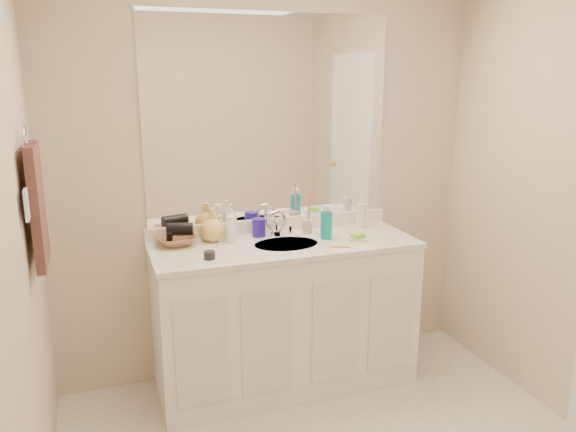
# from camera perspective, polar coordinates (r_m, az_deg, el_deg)

# --- Properties ---
(wall_back) EXTENTS (2.60, 0.02, 2.40)m
(wall_back) POSITION_cam_1_polar(r_m,az_deg,el_deg) (3.39, -1.83, 3.73)
(wall_back) COLOR beige
(wall_back) RESTS_ON floor
(wall_left) EXTENTS (0.02, 2.60, 2.40)m
(wall_left) POSITION_cam_1_polar(r_m,az_deg,el_deg) (2.00, -26.93, -5.34)
(wall_left) COLOR beige
(wall_left) RESTS_ON floor
(vanity_cabinet) EXTENTS (1.50, 0.55, 0.85)m
(vanity_cabinet) POSITION_cam_1_polar(r_m,az_deg,el_deg) (3.37, -0.29, -10.14)
(vanity_cabinet) COLOR white
(vanity_cabinet) RESTS_ON floor
(countertop) EXTENTS (1.52, 0.57, 0.03)m
(countertop) POSITION_cam_1_polar(r_m,az_deg,el_deg) (3.22, -0.30, -2.99)
(countertop) COLOR white
(countertop) RESTS_ON vanity_cabinet
(backsplash) EXTENTS (1.52, 0.03, 0.08)m
(backsplash) POSITION_cam_1_polar(r_m,az_deg,el_deg) (3.44, -1.72, -0.90)
(backsplash) COLOR white
(backsplash) RESTS_ON countertop
(sink_basin) EXTENTS (0.37, 0.37, 0.02)m
(sink_basin) POSITION_cam_1_polar(r_m,az_deg,el_deg) (3.20, -0.18, -3.04)
(sink_basin) COLOR #BBB1A3
(sink_basin) RESTS_ON countertop
(faucet) EXTENTS (0.02, 0.02, 0.11)m
(faucet) POSITION_cam_1_polar(r_m,az_deg,el_deg) (3.34, -1.20, -1.08)
(faucet) COLOR silver
(faucet) RESTS_ON countertop
(mirror) EXTENTS (1.48, 0.01, 1.20)m
(mirror) POSITION_cam_1_polar(r_m,az_deg,el_deg) (3.34, -1.85, 9.80)
(mirror) COLOR white
(mirror) RESTS_ON wall_back
(blue_mug) EXTENTS (0.08, 0.08, 0.11)m
(blue_mug) POSITION_cam_1_polar(r_m,az_deg,el_deg) (3.33, -2.98, -1.17)
(blue_mug) COLOR #24169B
(blue_mug) RESTS_ON countertop
(tan_cup) EXTENTS (0.08, 0.08, 0.08)m
(tan_cup) POSITION_cam_1_polar(r_m,az_deg,el_deg) (3.40, 1.98, -1.08)
(tan_cup) COLOR #C9BB8E
(tan_cup) RESTS_ON countertop
(toothbrush) EXTENTS (0.01, 0.04, 0.22)m
(toothbrush) POSITION_cam_1_polar(r_m,az_deg,el_deg) (3.37, 2.15, 0.72)
(toothbrush) COLOR #FF439F
(toothbrush) RESTS_ON tan_cup
(mouthwash_bottle) EXTENTS (0.08, 0.08, 0.16)m
(mouthwash_bottle) POSITION_cam_1_polar(r_m,az_deg,el_deg) (3.28, 3.91, -0.93)
(mouthwash_bottle) COLOR #0D9C8D
(mouthwash_bottle) RESTS_ON countertop
(clear_pump_bottle) EXTENTS (0.07, 0.07, 0.15)m
(clear_pump_bottle) POSITION_cam_1_polar(r_m,az_deg,el_deg) (3.55, 7.41, 0.05)
(clear_pump_bottle) COLOR white
(clear_pump_bottle) RESTS_ON countertop
(soap_dish) EXTENTS (0.14, 0.13, 0.01)m
(soap_dish) POSITION_cam_1_polar(r_m,az_deg,el_deg) (3.29, 7.14, -2.30)
(soap_dish) COLOR silver
(soap_dish) RESTS_ON countertop
(green_soap) EXTENTS (0.09, 0.07, 0.03)m
(green_soap) POSITION_cam_1_polar(r_m,az_deg,el_deg) (3.29, 7.15, -2.00)
(green_soap) COLOR #87CA31
(green_soap) RESTS_ON soap_dish
(orange_comb) EXTENTS (0.11, 0.06, 0.00)m
(orange_comb) POSITION_cam_1_polar(r_m,az_deg,el_deg) (3.15, 5.36, -3.13)
(orange_comb) COLOR orange
(orange_comb) RESTS_ON countertop
(dark_jar) EXTENTS (0.08, 0.08, 0.04)m
(dark_jar) POSITION_cam_1_polar(r_m,az_deg,el_deg) (2.96, -7.98, -3.95)
(dark_jar) COLOR black
(dark_jar) RESTS_ON countertop
(extra_white_bottle) EXTENTS (0.06, 0.06, 0.16)m
(extra_white_bottle) POSITION_cam_1_polar(r_m,az_deg,el_deg) (3.21, -5.86, -1.38)
(extra_white_bottle) COLOR white
(extra_white_bottle) RESTS_ON countertop
(soap_bottle_white) EXTENTS (0.08, 0.08, 0.20)m
(soap_bottle_white) POSITION_cam_1_polar(r_m,az_deg,el_deg) (3.32, -5.81, -0.47)
(soap_bottle_white) COLOR white
(soap_bottle_white) RESTS_ON countertop
(soap_bottle_cream) EXTENTS (0.08, 0.09, 0.15)m
(soap_bottle_cream) POSITION_cam_1_polar(r_m,az_deg,el_deg) (3.26, -6.88, -1.19)
(soap_bottle_cream) COLOR beige
(soap_bottle_cream) RESTS_ON countertop
(soap_bottle_yellow) EXTENTS (0.16, 0.16, 0.19)m
(soap_bottle_yellow) POSITION_cam_1_polar(r_m,az_deg,el_deg) (3.26, -7.69, -0.94)
(soap_bottle_yellow) COLOR #EFC25D
(soap_bottle_yellow) RESTS_ON countertop
(wicker_basket) EXTENTS (0.23, 0.23, 0.05)m
(wicker_basket) POSITION_cam_1_polar(r_m,az_deg,el_deg) (3.23, -11.22, -2.43)
(wicker_basket) COLOR brown
(wicker_basket) RESTS_ON countertop
(hair_dryer) EXTENTS (0.16, 0.11, 0.07)m
(hair_dryer) POSITION_cam_1_polar(r_m,az_deg,el_deg) (3.21, -10.93, -1.32)
(hair_dryer) COLOR black
(hair_dryer) RESTS_ON wicker_basket
(towel_ring) EXTENTS (0.01, 0.11, 0.11)m
(towel_ring) POSITION_cam_1_polar(r_m,az_deg,el_deg) (2.68, -25.16, 7.17)
(towel_ring) COLOR silver
(towel_ring) RESTS_ON wall_left
(hand_towel) EXTENTS (0.04, 0.32, 0.55)m
(hand_towel) POSITION_cam_1_polar(r_m,az_deg,el_deg) (2.73, -24.09, 0.96)
(hand_towel) COLOR #371F1D
(hand_towel) RESTS_ON towel_ring
(switch_plate) EXTENTS (0.01, 0.08, 0.13)m
(switch_plate) POSITION_cam_1_polar(r_m,az_deg,el_deg) (2.52, -25.02, 1.05)
(switch_plate) COLOR white
(switch_plate) RESTS_ON wall_left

